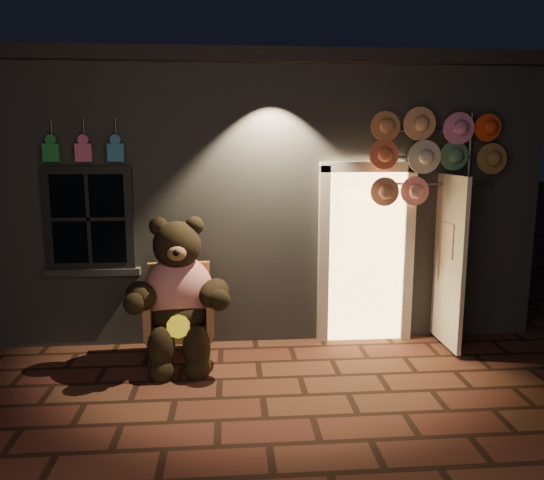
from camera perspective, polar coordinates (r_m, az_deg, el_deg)
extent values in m
plane|color=#522F1F|center=(5.30, -1.02, -16.49)|extent=(60.00, 60.00, 0.00)
cube|color=slate|center=(8.77, -2.71, 5.33)|extent=(7.00, 5.00, 3.30)
cube|color=black|center=(8.80, -2.80, 16.62)|extent=(7.30, 5.30, 0.16)
cube|color=black|center=(6.45, -19.02, 2.20)|extent=(1.00, 0.10, 1.20)
cube|color=black|center=(6.42, -19.09, 2.16)|extent=(0.82, 0.06, 1.02)
cube|color=slate|center=(6.56, -18.71, -3.25)|extent=(1.10, 0.14, 0.08)
cube|color=#EEC26B|center=(6.56, 9.97, -1.71)|extent=(0.92, 0.10, 2.10)
cube|color=beige|center=(6.41, 5.56, -1.87)|extent=(0.12, 0.12, 2.20)
cube|color=beige|center=(6.68, 14.39, -1.68)|extent=(0.12, 0.12, 2.20)
cube|color=beige|center=(6.40, 10.36, 7.74)|extent=(1.16, 0.12, 0.12)
cube|color=beige|center=(6.50, 18.52, -2.19)|extent=(0.05, 0.80, 2.00)
cube|color=#227F35|center=(6.42, -22.64, 8.66)|extent=(0.18, 0.07, 0.20)
cylinder|color=#59595E|center=(6.48, -22.63, 10.89)|extent=(0.02, 0.02, 0.25)
cube|color=#D0568A|center=(6.32, -19.59, 8.84)|extent=(0.18, 0.07, 0.20)
cylinder|color=#59595E|center=(6.38, -19.58, 11.10)|extent=(0.02, 0.02, 0.25)
cube|color=teal|center=(6.24, -16.45, 9.00)|extent=(0.18, 0.07, 0.20)
cylinder|color=#59595E|center=(6.31, -16.45, 11.28)|extent=(0.02, 0.02, 0.25)
cube|color=#B47445|center=(6.04, -9.87, -9.47)|extent=(0.74, 0.69, 0.10)
cube|color=#B47445|center=(6.22, -9.91, -5.53)|extent=(0.70, 0.13, 0.70)
cube|color=#B47445|center=(5.97, -13.11, -7.78)|extent=(0.12, 0.60, 0.40)
cube|color=#B47445|center=(5.95, -6.75, -7.65)|extent=(0.12, 0.60, 0.40)
cylinder|color=#B47445|center=(5.87, -12.85, -12.34)|extent=(0.05, 0.05, 0.32)
cylinder|color=#B47445|center=(5.85, -6.88, -12.23)|extent=(0.05, 0.05, 0.32)
cylinder|color=#B47445|center=(6.39, -12.48, -10.45)|extent=(0.05, 0.05, 0.32)
cylinder|color=#B47445|center=(6.37, -7.03, -10.34)|extent=(0.05, 0.05, 0.32)
ellipsoid|color=red|center=(5.97, -10.01, -5.45)|extent=(0.81, 0.66, 0.81)
ellipsoid|color=black|center=(5.95, -9.96, -7.88)|extent=(0.67, 0.58, 0.38)
sphere|color=black|center=(5.80, -10.18, -0.54)|extent=(0.55, 0.55, 0.52)
sphere|color=black|center=(5.81, -12.13, 1.44)|extent=(0.20, 0.20, 0.20)
sphere|color=black|center=(5.80, -8.34, 1.54)|extent=(0.20, 0.20, 0.20)
ellipsoid|color=olive|center=(5.58, -10.23, -1.44)|extent=(0.21, 0.16, 0.16)
ellipsoid|color=black|center=(5.75, -13.92, -5.85)|extent=(0.48, 0.60, 0.29)
ellipsoid|color=black|center=(5.72, -6.22, -5.68)|extent=(0.43, 0.59, 0.29)
ellipsoid|color=black|center=(5.73, -11.80, -11.52)|extent=(0.29, 0.29, 0.50)
ellipsoid|color=black|center=(5.72, -8.12, -11.45)|extent=(0.29, 0.29, 0.50)
sphere|color=black|center=(5.75, -11.76, -13.65)|extent=(0.27, 0.27, 0.27)
sphere|color=black|center=(5.74, -8.06, -13.59)|extent=(0.27, 0.27, 0.27)
cylinder|color=yellow|center=(5.64, -10.04, -9.14)|extent=(0.25, 0.12, 0.24)
cylinder|color=#59595E|center=(6.81, 20.03, 1.04)|extent=(0.04, 0.04, 2.75)
cylinder|color=#59595E|center=(6.60, 18.26, 11.09)|extent=(1.22, 0.03, 0.03)
cylinder|color=#59595E|center=(6.60, 18.12, 8.44)|extent=(1.22, 0.03, 0.03)
cylinder|color=#59595E|center=(6.61, 17.97, 5.80)|extent=(1.22, 0.03, 0.03)
cylinder|color=#C77D4E|center=(6.30, 12.17, 11.90)|extent=(0.35, 0.11, 0.35)
cylinder|color=tan|center=(6.40, 15.82, 11.72)|extent=(0.35, 0.11, 0.35)
cylinder|color=pink|center=(6.52, 19.34, 11.50)|extent=(0.35, 0.11, 0.35)
cylinder|color=red|center=(6.75, 22.36, 11.25)|extent=(0.35, 0.11, 0.35)
cylinder|color=#EB6D46|center=(6.27, 12.13, 8.65)|extent=(0.35, 0.11, 0.35)
cylinder|color=beige|center=(6.37, 15.76, 8.52)|extent=(0.35, 0.11, 0.35)
cylinder|color=#528B5F|center=(6.58, 18.95, 8.39)|extent=(0.35, 0.11, 0.35)
cylinder|color=olive|center=(6.72, 22.27, 8.21)|extent=(0.35, 0.11, 0.35)
cylinder|color=#E69465|center=(6.26, 12.09, 5.38)|extent=(0.35, 0.11, 0.35)
cylinder|color=pink|center=(6.44, 15.43, 5.37)|extent=(0.35, 0.11, 0.35)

